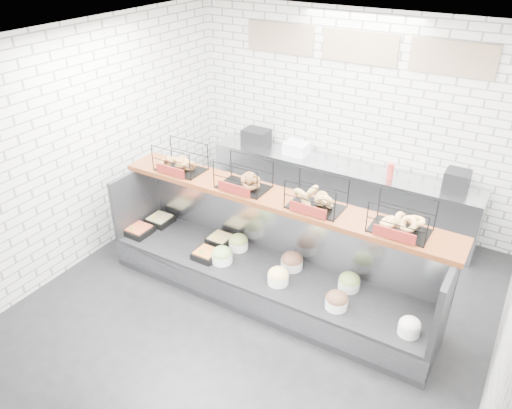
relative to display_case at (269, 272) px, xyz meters
The scene contains 5 objects.
ground 0.47m from the display_case, 89.12° to the right, with size 5.50×5.50×0.00m, color black.
room_shell 1.75m from the display_case, 88.83° to the left, with size 5.02×5.51×3.01m.
display_case is the anchor object (origin of this frame).
bagel_shelf 1.06m from the display_case, 85.88° to the left, with size 4.10×0.50×0.40m.
prep_counter 2.09m from the display_case, 89.98° to the left, with size 4.00×0.60×1.20m.
Camera 1 is at (2.31, -3.83, 3.95)m, focal length 35.00 mm.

